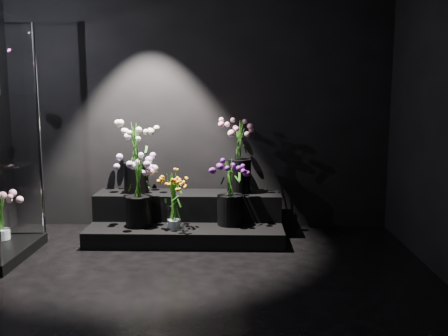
{
  "coord_description": "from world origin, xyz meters",
  "views": [
    {
      "loc": [
        0.41,
        -3.25,
        1.45
      ],
      "look_at": [
        0.29,
        1.2,
        0.76
      ],
      "focal_mm": 40.0,
      "sensor_mm": 36.0,
      "label": 1
    }
  ],
  "objects": [
    {
      "name": "floor",
      "position": [
        0.0,
        0.0,
        0.0
      ],
      "size": [
        4.0,
        4.0,
        0.0
      ],
      "primitive_type": "plane",
      "color": "black",
      "rests_on": "ground"
    },
    {
      "name": "bouquet_lilac",
      "position": [
        -0.54,
        1.4,
        0.54
      ],
      "size": [
        0.47,
        0.47,
        0.67
      ],
      "rotation": [
        0.0,
        0.0,
        0.3
      ],
      "color": "black",
      "rests_on": "display_riser"
    },
    {
      "name": "wall_front",
      "position": [
        0.0,
        -2.0,
        1.4
      ],
      "size": [
        4.0,
        0.0,
        4.0
      ],
      "primitive_type": "plane",
      "rotation": [
        -1.57,
        0.0,
        0.0
      ],
      "color": "black",
      "rests_on": "floor"
    },
    {
      "name": "wall_back",
      "position": [
        0.0,
        2.0,
        1.4
      ],
      "size": [
        4.0,
        0.0,
        4.0
      ],
      "primitive_type": "plane",
      "rotation": [
        1.57,
        0.0,
        0.0
      ],
      "color": "black",
      "rests_on": "floor"
    },
    {
      "name": "bouquet_orange_bells",
      "position": [
        -0.19,
        1.34,
        0.44
      ],
      "size": [
        0.31,
        0.31,
        0.55
      ],
      "rotation": [
        0.0,
        0.0,
        0.22
      ],
      "color": "white",
      "rests_on": "display_riser"
    },
    {
      "name": "display_riser",
      "position": [
        -0.09,
        1.63,
        0.17
      ],
      "size": [
        1.88,
        0.83,
        0.42
      ],
      "color": "black",
      "rests_on": "floor"
    },
    {
      "name": "bouquet_purple",
      "position": [
        0.34,
        1.47,
        0.5
      ],
      "size": [
        0.36,
        0.36,
        0.63
      ],
      "rotation": [
        0.0,
        0.0,
        -0.11
      ],
      "color": "black",
      "rests_on": "display_riser"
    },
    {
      "name": "bouquet_case_base_pink",
      "position": [
        -1.75,
        1.12,
        0.32
      ],
      "size": [
        0.44,
        0.44,
        0.42
      ],
      "rotation": [
        0.0,
        0.0,
        0.37
      ],
      "color": "white",
      "rests_on": "display_case"
    },
    {
      "name": "bouquet_pink_roses",
      "position": [
        0.43,
        1.76,
        0.83
      ],
      "size": [
        0.43,
        0.43,
        0.72
      ],
      "rotation": [
        0.0,
        0.0,
        0.29
      ],
      "color": "black",
      "rests_on": "display_riser"
    },
    {
      "name": "bouquet_cream_roses",
      "position": [
        -0.62,
        1.74,
        0.83
      ],
      "size": [
        0.47,
        0.47,
        0.71
      ],
      "rotation": [
        0.0,
        0.0,
        0.2
      ],
      "color": "black",
      "rests_on": "display_riser"
    }
  ]
}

